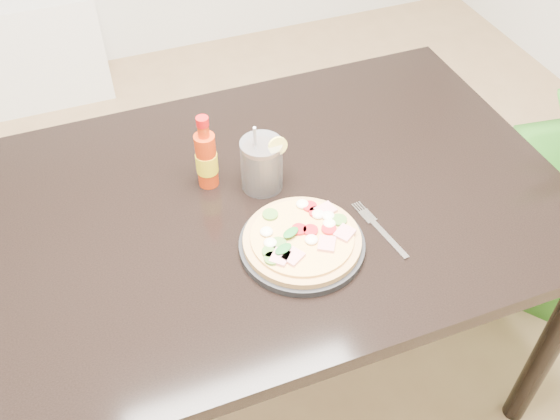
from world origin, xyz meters
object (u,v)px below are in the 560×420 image
object	(u,v)px
cola_cup	(262,165)
fork	(378,228)
dining_table	(262,225)
pizza	(302,238)
plate	(302,245)
hot_sauce_bottle	(206,159)

from	to	relation	value
cola_cup	fork	world-z (taller)	cola_cup
dining_table	pizza	size ratio (longest dim) A/B	5.64
plate	hot_sauce_bottle	xyz separation A→B (m)	(-0.13, 0.26, 0.07)
dining_table	fork	distance (m)	0.29
cola_cup	hot_sauce_bottle	bearing A→B (deg)	155.91
pizza	fork	world-z (taller)	pizza
pizza	cola_cup	xyz separation A→B (m)	(-0.01, 0.21, 0.03)
dining_table	hot_sauce_bottle	xyz separation A→B (m)	(-0.10, 0.10, 0.16)
cola_cup	pizza	bearing A→B (deg)	-86.43
hot_sauce_bottle	cola_cup	xyz separation A→B (m)	(0.11, -0.05, -0.01)
pizza	fork	bearing A→B (deg)	-3.41
plate	pizza	xyz separation A→B (m)	(0.00, 0.00, 0.02)
plate	fork	distance (m)	0.18
hot_sauce_bottle	cola_cup	bearing A→B (deg)	-24.09
pizza	dining_table	bearing A→B (deg)	101.11
plate	fork	xyz separation A→B (m)	(0.18, -0.01, -0.01)
plate	pizza	size ratio (longest dim) A/B	1.07
plate	cola_cup	size ratio (longest dim) A/B	1.43
plate	cola_cup	distance (m)	0.22
hot_sauce_bottle	fork	distance (m)	0.41
hot_sauce_bottle	fork	size ratio (longest dim) A/B	1.00
hot_sauce_bottle	cola_cup	size ratio (longest dim) A/B	1.02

